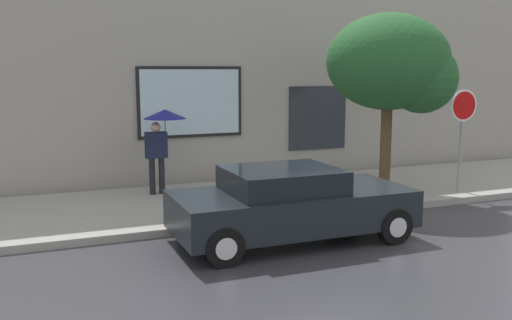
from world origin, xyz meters
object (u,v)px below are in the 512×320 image
at_px(fire_hydrant, 288,190).
at_px(stop_sign, 463,120).
at_px(parked_car, 290,204).
at_px(pedestrian_with_umbrella, 162,127).
at_px(street_tree, 395,66).

relative_size(fire_hydrant, stop_sign, 0.34).
bearing_deg(parked_car, fire_hydrant, 65.98).
distance_m(fire_hydrant, pedestrian_with_umbrella, 3.47).
distance_m(fire_hydrant, street_tree, 3.90).
bearing_deg(street_tree, pedestrian_with_umbrella, 157.08).
relative_size(street_tree, stop_sign, 1.71).
relative_size(pedestrian_with_umbrella, stop_sign, 0.81).
relative_size(parked_car, pedestrian_with_umbrella, 2.15).
distance_m(parked_car, fire_hydrant, 1.73).
distance_m(parked_car, pedestrian_with_umbrella, 4.44).
bearing_deg(fire_hydrant, stop_sign, 0.81).
xyz_separation_m(fire_hydrant, pedestrian_with_umbrella, (-2.09, 2.51, 1.18)).
distance_m(parked_car, street_tree, 4.79).
relative_size(parked_car, street_tree, 1.02).
bearing_deg(pedestrian_with_umbrella, street_tree, -22.92).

